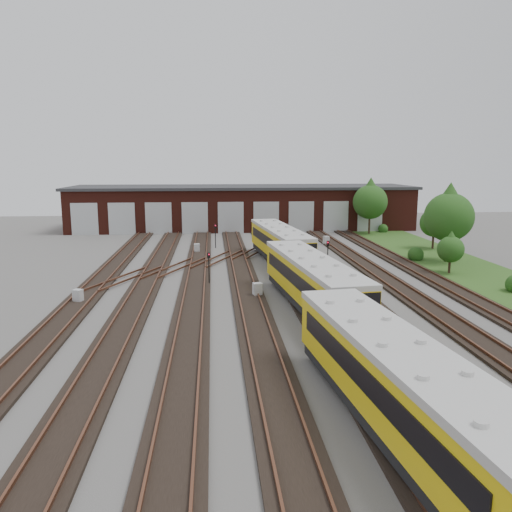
{
  "coord_description": "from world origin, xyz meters",
  "views": [
    {
      "loc": [
        -4.54,
        -35.72,
        9.81
      ],
      "look_at": [
        -0.92,
        5.7,
        2.0
      ],
      "focal_mm": 35.0,
      "sensor_mm": 36.0,
      "label": 1
    }
  ],
  "objects": [
    {
      "name": "signal_mast_0",
      "position": [
        -4.9,
        3.85,
        1.72
      ],
      "size": [
        0.25,
        0.23,
        2.68
      ],
      "rotation": [
        0.0,
        0.0,
        0.28
      ],
      "color": "black",
      "rests_on": "ground"
    },
    {
      "name": "relay_cabinet_2",
      "position": [
        -1.32,
        -0.07,
        0.53
      ],
      "size": [
        0.74,
        0.66,
        1.05
      ],
      "primitive_type": "cube",
      "rotation": [
        0.0,
        0.0,
        0.24
      ],
      "color": "#B9BCBF",
      "rests_on": "ground"
    },
    {
      "name": "relay_cabinet_1",
      "position": [
        -6.32,
        18.74,
        0.5
      ],
      "size": [
        0.65,
        0.55,
        1.01
      ],
      "primitive_type": "cube",
      "rotation": [
        0.0,
        0.0,
        0.09
      ],
      "color": "#B9BCBF",
      "rests_on": "ground"
    },
    {
      "name": "signal_mast_1",
      "position": [
        -4.25,
        21.68,
        1.82
      ],
      "size": [
        0.28,
        0.26,
        2.8
      ],
      "rotation": [
        0.0,
        0.0,
        0.25
      ],
      "color": "black",
      "rests_on": "ground"
    },
    {
      "name": "signal_mast_3",
      "position": [
        4.95,
        9.57,
        1.71
      ],
      "size": [
        0.24,
        0.23,
        2.65
      ],
      "rotation": [
        0.0,
        0.0,
        -0.17
      ],
      "color": "black",
      "rests_on": "ground"
    },
    {
      "name": "signal_mast_2",
      "position": [
        5.86,
        8.17,
        1.82
      ],
      "size": [
        0.27,
        0.26,
        2.83
      ],
      "rotation": [
        0.0,
        0.0,
        -0.36
      ],
      "color": "black",
      "rests_on": "ground"
    },
    {
      "name": "relay_cabinet_3",
      "position": [
        5.61,
        28.66,
        0.43
      ],
      "size": [
        0.62,
        0.57,
        0.86
      ],
      "primitive_type": "cube",
      "rotation": [
        0.0,
        0.0,
        0.31
      ],
      "color": "#B9BCBF",
      "rests_on": "ground"
    },
    {
      "name": "grass_verge",
      "position": [
        19.0,
        10.0,
        0.03
      ],
      "size": [
        8.0,
        55.0,
        0.05
      ],
      "primitive_type": "cube",
      "color": "#294D19",
      "rests_on": "ground"
    },
    {
      "name": "ground",
      "position": [
        0.0,
        0.0,
        0.0
      ],
      "size": [
        120.0,
        120.0,
        0.0
      ],
      "primitive_type": "plane",
      "color": "#4D4B47",
      "rests_on": "ground"
    },
    {
      "name": "bush_1",
      "position": [
        16.06,
        12.65,
        0.8
      ],
      "size": [
        1.6,
        1.6,
        1.6
      ],
      "primitive_type": "sphere",
      "color": "#1C4814",
      "rests_on": "ground"
    },
    {
      "name": "maintenance_shed",
      "position": [
        -0.01,
        39.97,
        3.2
      ],
      "size": [
        51.0,
        12.5,
        6.35
      ],
      "color": "#4B1A12",
      "rests_on": "ground"
    },
    {
      "name": "tree_1",
      "position": [
        20.7,
        18.94,
        3.43
      ],
      "size": [
        3.22,
        3.22,
        5.34
      ],
      "color": "#321F16",
      "rests_on": "ground"
    },
    {
      "name": "tree_0",
      "position": [
        17.2,
        31.66,
        5.03
      ],
      "size": [
        4.72,
        4.72,
        7.83
      ],
      "color": "#321F16",
      "rests_on": "ground"
    },
    {
      "name": "relay_cabinet_4",
      "position": [
        9.14,
        23.0,
        0.52
      ],
      "size": [
        0.77,
        0.71,
        1.04
      ],
      "primitive_type": "cube",
      "rotation": [
        0.0,
        0.0,
        0.36
      ],
      "color": "#B9BCBF",
      "rests_on": "ground"
    },
    {
      "name": "tree_2",
      "position": [
        18.66,
        11.39,
        5.1
      ],
      "size": [
        4.79,
        4.79,
        7.94
      ],
      "color": "#321F16",
      "rests_on": "ground"
    },
    {
      "name": "bush_2",
      "position": [
        19.67,
        32.99,
        0.7
      ],
      "size": [
        1.4,
        1.4,
        1.4
      ],
      "primitive_type": "sphere",
      "color": "#1C4814",
      "rests_on": "ground"
    },
    {
      "name": "metro_train",
      "position": [
        2.0,
        -3.68,
        1.98
      ],
      "size": [
        4.41,
        47.76,
        3.21
      ],
      "rotation": [
        0.0,
        0.0,
        0.1
      ],
      "color": "black",
      "rests_on": "ground"
    },
    {
      "name": "tree_3",
      "position": [
        16.53,
        6.27,
        2.49
      ],
      "size": [
        2.34,
        2.34,
        3.89
      ],
      "color": "#321F16",
      "rests_on": "ground"
    },
    {
      "name": "track_network",
      "position": [
        -0.17,
        0.59,
        0.11
      ],
      "size": [
        30.4,
        70.0,
        0.33
      ],
      "color": "black",
      "rests_on": "ground"
    },
    {
      "name": "relay_cabinet_0",
      "position": [
        -14.11,
        -0.68,
        0.5
      ],
      "size": [
        0.74,
        0.69,
        1.0
      ],
      "primitive_type": "cube",
      "rotation": [
        0.0,
        0.0,
        -0.38
      ],
      "color": "#B9BCBF",
      "rests_on": "ground"
    }
  ]
}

